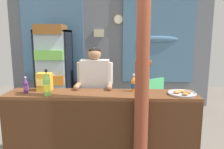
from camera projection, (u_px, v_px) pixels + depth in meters
ground_plane at (104, 136)px, 3.78m from camera, size 7.60×7.60×0.00m
back_wall_curtained at (109, 45)px, 5.29m from camera, size 4.85×0.22×2.89m
stall_counter at (100, 124)px, 2.86m from camera, size 2.52×0.49×0.97m
timber_post at (142, 67)px, 2.47m from camera, size 0.19×0.17×2.85m
drink_fridge at (54, 65)px, 4.85m from camera, size 0.72×0.68×1.95m
bottle_shelf_rack at (89, 85)px, 5.07m from camera, size 0.48×0.28×1.14m
plastic_lawn_chair at (151, 95)px, 4.61m from camera, size 0.62×0.62×0.86m
shopkeeper at (95, 85)px, 3.29m from camera, size 0.54×0.42×1.55m
soda_bottle_lime_soda at (47, 85)px, 2.74m from camera, size 0.09×0.09×0.33m
soda_bottle_orange_soda at (134, 84)px, 2.95m from camera, size 0.06×0.06×0.24m
soda_bottle_grape_soda at (26, 86)px, 2.88m from camera, size 0.06×0.06×0.22m
snack_box_choco_powder at (45, 82)px, 3.00m from camera, size 0.19×0.14×0.25m
pastry_tray at (182, 93)px, 2.80m from camera, size 0.36×0.36×0.06m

